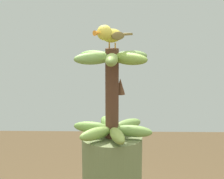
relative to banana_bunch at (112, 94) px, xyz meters
The scene contains 2 objects.
banana_bunch is the anchor object (origin of this frame).
perched_bird 0.22m from the banana_bunch, 57.56° to the left, with size 0.14×0.16×0.08m.
Camera 1 is at (-0.03, 1.35, 1.69)m, focal length 60.62 mm.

